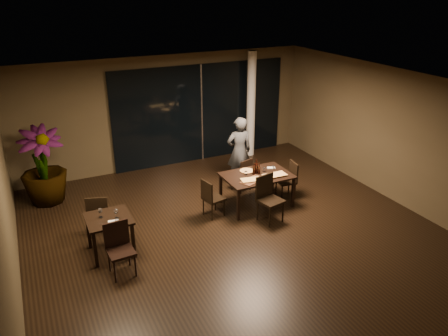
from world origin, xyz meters
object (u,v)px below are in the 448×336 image
side_table (109,224)px  chair_main_left (211,196)px  bottle_c (256,167)px  chair_side_far (99,213)px  potted_plant (43,166)px  chair_main_right (289,178)px  diner (239,151)px  chair_main_far (243,173)px  chair_side_near (119,246)px  bottle_b (259,168)px  chair_main_near (268,196)px  bottle_a (254,169)px  main_table (257,178)px

side_table → chair_main_left: 2.30m
side_table → bottle_c: 3.49m
chair_side_far → potted_plant: size_ratio=0.51×
bottle_c → chair_main_right: bearing=-3.7°
diner → chair_side_far: bearing=22.0°
chair_main_far → potted_plant: bearing=-36.1°
chair_main_far → chair_side_near: chair_side_near is taller
chair_side_near → bottle_b: bottle_b is taller
chair_main_right → chair_side_far: bearing=-84.3°
chair_side_far → chair_main_near: bearing=-176.8°
chair_main_far → chair_side_near: (-3.44, -1.92, 0.06)m
chair_main_right → diner: bearing=-140.2°
chair_main_near → bottle_c: bottle_c is taller
chair_side_far → chair_side_near: bearing=111.7°
chair_main_left → bottle_b: bottle_b is taller
side_table → chair_main_right: (4.29, 0.53, -0.14)m
chair_main_near → diner: (0.28, 1.87, 0.31)m
bottle_b → bottle_c: (-0.04, 0.06, 0.03)m
potted_plant → diner: bearing=-13.2°
chair_side_near → bottle_b: size_ratio=3.63×
chair_side_far → diner: bearing=-146.9°
chair_side_far → bottle_a: size_ratio=3.37×
chair_main_far → chair_main_right: size_ratio=0.97×
chair_main_right → bottle_c: (-0.86, 0.06, 0.43)m
chair_side_near → chair_main_left: bearing=23.2°
main_table → chair_side_far: 3.48m
bottle_c → chair_side_far: bearing=178.2°
chair_main_far → bottle_c: size_ratio=2.62×
main_table → chair_main_far: size_ratio=1.79×
diner → bottle_b: 1.16m
chair_side_far → bottle_c: bottle_c is taller
chair_main_far → chair_main_near: bearing=65.3°
chair_main_left → bottle_a: bottle_a is taller
chair_main_right → potted_plant: (-5.16, 2.20, 0.41)m
diner → potted_plant: 4.56m
chair_main_right → chair_side_far: 4.36m
bottle_c → potted_plant: bearing=153.5°
chair_side_near → diner: diner is taller
bottle_a → potted_plant: bearing=152.6°
side_table → bottle_c: bottle_c is taller
main_table → side_table: bearing=-171.6°
side_table → diner: size_ratio=0.46×
chair_main_near → bottle_b: bottle_b is taller
chair_main_near → chair_main_left: 1.22m
chair_main_left → potted_plant: bearing=42.4°
chair_main_left → bottle_a: bearing=-96.7°
chair_main_right → main_table: bearing=-80.3°
main_table → bottle_c: size_ratio=4.67×
chair_side_near → potted_plant: (-0.90, 3.38, 0.36)m
side_table → chair_side_far: bearing=95.4°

